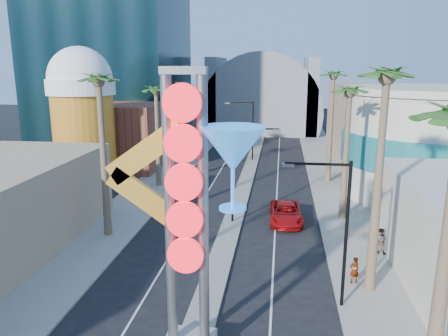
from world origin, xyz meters
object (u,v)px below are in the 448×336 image
(neon_sign, at_px, (206,200))
(pedestrian_a, at_px, (354,270))
(red_pickup, at_px, (286,213))
(pedestrian_b, at_px, (380,241))

(neon_sign, relative_size, pedestrian_a, 7.76)
(red_pickup, relative_size, pedestrian_a, 3.46)
(red_pickup, bearing_deg, neon_sign, -103.39)
(neon_sign, distance_m, pedestrian_a, 12.37)
(neon_sign, height_order, pedestrian_b, neon_sign)
(pedestrian_b, bearing_deg, neon_sign, 62.00)
(neon_sign, distance_m, pedestrian_b, 16.77)
(pedestrian_a, bearing_deg, neon_sign, 27.24)
(pedestrian_a, bearing_deg, red_pickup, -87.80)
(neon_sign, relative_size, pedestrian_b, 7.02)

